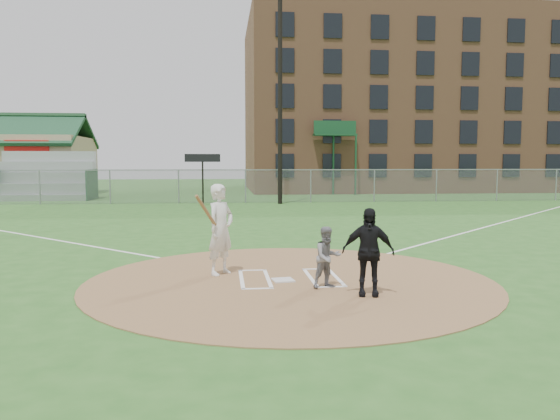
{
  "coord_description": "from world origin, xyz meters",
  "views": [
    {
      "loc": [
        -1.37,
        -11.06,
        2.45
      ],
      "look_at": [
        0.0,
        2.0,
        1.3
      ],
      "focal_mm": 35.0,
      "sensor_mm": 36.0,
      "label": 1
    }
  ],
  "objects": [
    {
      "name": "bleachers",
      "position": [
        -13.0,
        26.2,
        1.59
      ],
      "size": [
        6.08,
        3.2,
        3.2
      ],
      "color": "#B7BABF",
      "rests_on": "ground"
    },
    {
      "name": "ground",
      "position": [
        0.0,
        0.0,
        0.0
      ],
      "size": [
        140.0,
        140.0,
        0.0
      ],
      "primitive_type": "plane",
      "color": "#2A5F20",
      "rests_on": "ground"
    },
    {
      "name": "catcher",
      "position": [
        0.63,
        -0.79,
        0.62
      ],
      "size": [
        0.7,
        0.62,
        1.2
      ],
      "primitive_type": "imported",
      "rotation": [
        0.0,
        0.0,
        0.35
      ],
      "color": "gray",
      "rests_on": "dirt_circle"
    },
    {
      "name": "light_pole",
      "position": [
        2.0,
        21.0,
        6.61
      ],
      "size": [
        1.2,
        0.3,
        12.22
      ],
      "color": "black",
      "rests_on": "ground"
    },
    {
      "name": "outfield_fence",
      "position": [
        0.0,
        22.0,
        1.02
      ],
      "size": [
        56.08,
        0.08,
        2.03
      ],
      "color": "slate",
      "rests_on": "ground"
    },
    {
      "name": "home_plate",
      "position": [
        -0.15,
        -0.08,
        0.03
      ],
      "size": [
        0.48,
        0.48,
        0.03
      ],
      "primitive_type": "cube",
      "rotation": [
        0.0,
        0.0,
        0.14
      ],
      "color": "silver",
      "rests_on": "dirt_circle"
    },
    {
      "name": "batter_at_plate",
      "position": [
        -1.43,
        0.71,
        1.01
      ],
      "size": [
        0.94,
        1.07,
        1.97
      ],
      "color": "silver",
      "rests_on": "dirt_circle"
    },
    {
      "name": "batters_boxes",
      "position": [
        0.0,
        0.15,
        0.03
      ],
      "size": [
        2.08,
        1.88,
        0.01
      ],
      "color": "white",
      "rests_on": "dirt_circle"
    },
    {
      "name": "brick_warehouse",
      "position": [
        16.0,
        37.96,
        7.5
      ],
      "size": [
        30.0,
        17.17,
        15.0
      ],
      "color": "#945D3F",
      "rests_on": "ground"
    },
    {
      "name": "scoreboard_sign",
      "position": [
        -2.5,
        20.2,
        2.39
      ],
      "size": [
        2.0,
        0.1,
        2.93
      ],
      "color": "black",
      "rests_on": "ground"
    },
    {
      "name": "dirt_circle",
      "position": [
        0.0,
        0.0,
        0.01
      ],
      "size": [
        8.4,
        8.4,
        0.02
      ],
      "primitive_type": "cylinder",
      "color": "#966E46",
      "rests_on": "ground"
    },
    {
      "name": "clubhouse",
      "position": [
        -18.0,
        32.99,
        2.39
      ],
      "size": [
        12.2,
        8.71,
        6.23
      ],
      "color": "tan",
      "rests_on": "ground"
    },
    {
      "name": "umpire",
      "position": [
        1.25,
        -1.46,
        0.83
      ],
      "size": [
        1.01,
        0.59,
        1.61
      ],
      "primitive_type": "imported",
      "rotation": [
        0.0,
        0.0,
        -0.22
      ],
      "color": "black",
      "rests_on": "dirt_circle"
    },
    {
      "name": "foul_line_third",
      "position": [
        -9.0,
        9.0,
        0.01
      ],
      "size": [
        17.04,
        17.04,
        0.01
      ],
      "primitive_type": "cube",
      "rotation": [
        0.0,
        0.0,
        0.79
      ],
      "color": "white",
      "rests_on": "ground"
    },
    {
      "name": "foul_line_first",
      "position": [
        9.0,
        9.0,
        0.01
      ],
      "size": [
        17.04,
        17.04,
        0.01
      ],
      "primitive_type": "cube",
      "rotation": [
        0.0,
        0.0,
        -0.79
      ],
      "color": "white",
      "rests_on": "ground"
    }
  ]
}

